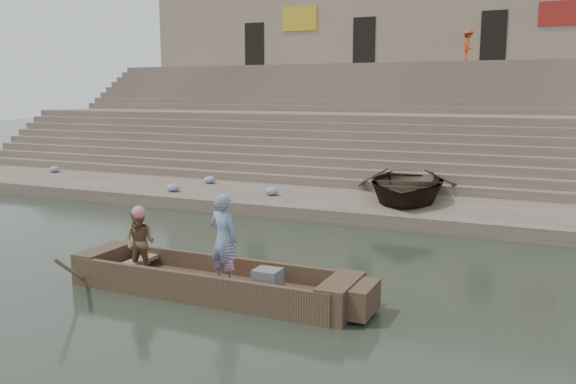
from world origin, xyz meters
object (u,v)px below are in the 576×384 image
Objects in this scene: beached_rowboat at (406,184)px; pedestrian at (468,46)px; main_rowboat at (212,288)px; rowing_man at (140,243)px; television at (267,280)px; standing_man at (224,239)px.

beached_rowboat is 13.93m from pedestrian.
main_rowboat is 3.85× the size of rowing_man.
rowing_man is 2.83× the size of television.
television is (2.65, 0.17, -0.45)m from rowing_man.
pedestrian is at bearing -83.00° from standing_man.
main_rowboat is at bearing 17.55° from standing_man.
rowing_man is (-1.50, -0.17, 0.76)m from main_rowboat.
beached_rowboat is (3.02, 9.25, 0.03)m from rowing_man.
standing_man reaches higher than television.
standing_man reaches higher than beached_rowboat.
standing_man is at bearing 157.20° from pedestrian.
standing_man is 1.78m from rowing_man.
main_rowboat is 22.86m from pedestrian.
beached_rowboat is (0.37, 9.08, 0.48)m from television.
pedestrian is at bearing 89.32° from television.
standing_man is 0.35× the size of beached_rowboat.
pedestrian is (0.26, 22.05, 5.57)m from television.
standing_man is 1.08× the size of pedestrian.
standing_man reaches higher than main_rowboat.
rowing_man is at bearing 16.54° from standing_man.
rowing_man is 0.83× the size of pedestrian.
rowing_man is at bearing -176.40° from television.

